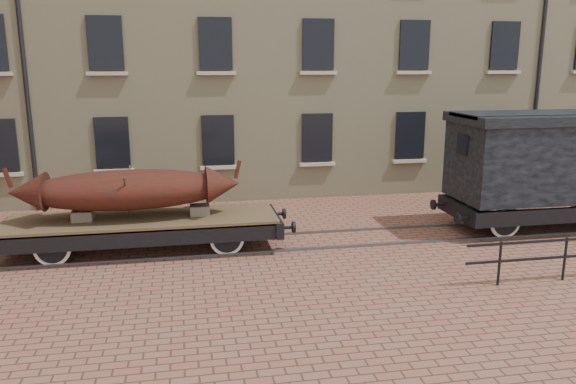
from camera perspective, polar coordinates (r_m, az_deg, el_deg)
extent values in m
plane|color=brown|center=(15.55, 3.60, -4.94)|extent=(90.00, 90.00, 0.00)
cube|color=beige|center=(25.34, 4.90, 17.95)|extent=(40.00, 10.00, 14.00)
cube|color=#BAAE95|center=(20.39, -27.06, 1.58)|extent=(1.30, 0.18, 0.12)
cube|color=black|center=(19.60, -17.42, 4.82)|extent=(1.10, 0.12, 1.70)
cube|color=#BAAE95|center=(19.68, -17.25, 2.06)|extent=(1.30, 0.18, 0.12)
cube|color=black|center=(19.50, -7.12, 5.27)|extent=(1.10, 0.12, 1.70)
cube|color=#BAAE95|center=(19.59, -7.03, 2.50)|extent=(1.30, 0.18, 0.12)
cube|color=black|center=(20.02, 2.97, 5.56)|extent=(1.10, 0.12, 1.70)
cube|color=#BAAE95|center=(20.11, 2.98, 2.85)|extent=(1.30, 0.18, 0.12)
cube|color=black|center=(21.12, 12.29, 5.66)|extent=(1.10, 0.12, 1.70)
cube|color=#BAAE95|center=(21.20, 12.23, 3.10)|extent=(1.30, 0.18, 0.12)
cube|color=black|center=(22.71, 20.49, 5.64)|extent=(1.10, 0.12, 1.70)
cube|color=#BAAE95|center=(22.79, 20.38, 3.25)|extent=(1.30, 0.18, 0.12)
cube|color=black|center=(19.44, -18.07, 14.19)|extent=(1.10, 0.12, 1.70)
cube|color=#BAAE95|center=(19.37, -17.89, 11.39)|extent=(1.30, 0.18, 0.12)
cube|color=black|center=(19.34, -7.39, 14.71)|extent=(1.10, 0.12, 1.70)
cube|color=#BAAE95|center=(19.27, -7.29, 11.90)|extent=(1.30, 0.18, 0.12)
cube|color=black|center=(19.87, 3.08, 14.75)|extent=(1.10, 0.12, 1.70)
cube|color=#BAAE95|center=(19.80, 3.09, 12.00)|extent=(1.30, 0.18, 0.12)
cube|color=black|center=(20.97, 12.72, 14.36)|extent=(1.10, 0.12, 1.70)
cube|color=#BAAE95|center=(20.91, 12.65, 11.77)|extent=(1.30, 0.18, 0.12)
cube|color=black|center=(22.57, 21.15, 13.71)|extent=(1.10, 0.12, 1.70)
cube|color=#BAAE95|center=(22.52, 21.03, 11.30)|extent=(1.30, 0.18, 0.12)
cylinder|color=black|center=(23.48, 24.75, 17.27)|extent=(0.14, 0.14, 14.00)
cube|color=#59595E|center=(14.88, 4.29, -5.66)|extent=(30.00, 0.08, 0.06)
cube|color=#59595E|center=(16.21, 2.98, -4.07)|extent=(30.00, 0.08, 0.06)
cylinder|color=black|center=(13.20, 20.69, -6.81)|extent=(0.06, 0.06, 1.00)
cylinder|color=black|center=(14.08, 26.30, -6.11)|extent=(0.06, 0.06, 1.00)
cube|color=#4E412A|center=(14.90, -14.54, -2.72)|extent=(6.83, 2.00, 0.11)
cube|color=black|center=(14.07, -14.72, -4.58)|extent=(6.83, 0.15, 0.41)
cube|color=black|center=(15.85, -14.30, -2.58)|extent=(6.83, 0.15, 0.41)
cube|color=black|center=(15.58, -27.14, -3.91)|extent=(0.20, 2.09, 0.41)
cube|color=black|center=(15.10, -1.45, -2.95)|extent=(0.20, 2.09, 0.41)
cylinder|color=black|center=(14.49, -0.02, -3.62)|extent=(0.32, 0.09, 0.09)
cylinder|color=black|center=(14.52, 0.58, -3.59)|extent=(0.07, 0.29, 0.29)
cylinder|color=black|center=(15.78, -0.94, -2.23)|extent=(0.32, 0.09, 0.09)
cylinder|color=black|center=(15.81, -0.39, -2.21)|extent=(0.07, 0.29, 0.29)
cylinder|color=black|center=(15.31, -22.31, -4.50)|extent=(0.09, 1.73, 0.09)
cylinder|color=white|center=(14.63, -22.86, -5.33)|extent=(0.87, 0.06, 0.87)
cylinder|color=black|center=(14.63, -22.86, -5.33)|extent=(0.72, 0.09, 0.72)
cube|color=black|center=(14.47, -23.02, -4.64)|extent=(0.82, 0.07, 0.09)
cylinder|color=white|center=(15.98, -21.82, -3.74)|extent=(0.87, 0.06, 0.87)
cylinder|color=black|center=(15.98, -21.82, -3.74)|extent=(0.72, 0.09, 0.72)
cube|color=black|center=(16.03, -21.81, -2.88)|extent=(0.82, 0.07, 0.09)
cylinder|color=black|center=(15.01, -6.44, -3.92)|extent=(0.09, 1.73, 0.09)
cylinder|color=white|center=(14.32, -6.22, -4.75)|extent=(0.87, 0.06, 0.87)
cylinder|color=black|center=(14.32, -6.22, -4.75)|extent=(0.72, 0.09, 0.72)
cube|color=black|center=(14.15, -6.20, -4.04)|extent=(0.82, 0.07, 0.09)
cylinder|color=white|center=(15.69, -6.65, -3.17)|extent=(0.87, 0.06, 0.87)
cylinder|color=black|center=(15.69, -6.65, -3.17)|extent=(0.72, 0.09, 0.72)
cube|color=black|center=(15.74, -6.70, -2.30)|extent=(0.82, 0.07, 0.09)
cube|color=black|center=(14.99, -14.47, -4.02)|extent=(3.64, 0.05, 0.05)
cube|color=#846E5A|center=(15.03, -20.13, -2.25)|extent=(0.50, 0.46, 0.25)
cube|color=#846E5A|center=(14.81, -8.96, -1.81)|extent=(0.50, 0.46, 0.25)
ellipsoid|color=#4C170E|center=(14.73, -15.93, 0.22)|extent=(5.07, 1.64, 1.01)
cone|color=#4C170E|center=(15.11, -25.02, -0.03)|extent=(0.88, 0.97, 0.96)
cube|color=#4C170E|center=(15.13, -26.59, 1.28)|extent=(0.20, 0.11, 0.49)
cone|color=#4C170E|center=(14.73, -6.63, 0.81)|extent=(0.88, 0.97, 0.96)
cube|color=#4C170E|center=(14.69, -5.15, 2.30)|extent=(0.20, 0.11, 0.49)
cylinder|color=#48392A|center=(14.36, -16.04, -0.64)|extent=(0.04, 0.86, 1.24)
cylinder|color=#48392A|center=(15.16, -15.77, 0.07)|extent=(0.04, 0.86, 1.24)
cube|color=black|center=(17.45, 26.87, -2.09)|extent=(5.69, 0.15, 0.43)
cube|color=black|center=(19.09, 23.11, -0.53)|extent=(5.69, 0.15, 0.43)
cube|color=black|center=(16.78, 16.96, -1.80)|extent=(0.21, 2.28, 0.43)
cylinder|color=black|center=(15.93, 16.85, -2.56)|extent=(0.08, 0.30, 0.30)
cylinder|color=black|center=(17.24, 14.55, -1.25)|extent=(0.08, 0.30, 0.30)
cylinder|color=black|center=(17.33, 19.98, -2.27)|extent=(0.09, 1.80, 0.09)
cylinder|color=white|center=(16.74, 21.22, -2.89)|extent=(0.91, 0.07, 0.91)
cylinder|color=black|center=(16.74, 21.22, -2.89)|extent=(0.75, 0.09, 0.75)
cylinder|color=white|center=(17.93, 18.82, -1.69)|extent=(0.91, 0.07, 0.91)
cylinder|color=black|center=(17.93, 18.82, -1.69)|extent=(0.75, 0.09, 0.75)
cube|color=black|center=(18.00, 25.32, 2.97)|extent=(5.69, 2.28, 2.18)
cube|color=black|center=(17.85, 25.70, 6.83)|extent=(5.86, 2.41, 0.27)
cube|color=black|center=(17.84, 25.73, 7.16)|extent=(5.86, 1.61, 0.11)
cube|color=black|center=(16.40, 17.33, 4.62)|extent=(0.08, 0.57, 0.57)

